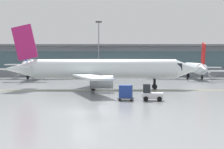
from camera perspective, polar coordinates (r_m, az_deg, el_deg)
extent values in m
plane|color=gray|center=(36.11, -4.42, -5.94)|extent=(400.00, 400.00, 0.00)
cube|color=yellow|center=(60.60, -1.11, -2.49)|extent=(110.00, 0.62, 0.01)
cube|color=#8C939E|center=(114.33, -1.64, 2.13)|extent=(217.40, 8.00, 9.00)
cube|color=slate|center=(110.25, -1.69, 2.35)|extent=(208.70, 0.16, 5.04)
cube|color=slate|center=(112.90, -1.66, 4.56)|extent=(226.09, 11.00, 0.60)
cylinder|color=white|center=(98.16, -11.64, 1.38)|extent=(3.55, 23.92, 3.32)
cone|color=white|center=(111.88, -10.31, 1.53)|extent=(3.19, 4.01, 3.15)
cube|color=black|center=(109.26, -10.54, 1.72)|extent=(2.62, 3.01, 1.16)
cone|color=white|center=(83.86, -13.49, 1.17)|extent=(2.87, 5.34, 2.82)
cube|color=white|center=(98.23, -16.72, 0.79)|extent=(14.00, 6.65, 0.27)
cylinder|color=#999EA3|center=(98.97, -14.96, 0.29)|extent=(2.08, 3.53, 2.05)
cube|color=white|center=(95.03, -6.82, 0.83)|extent=(13.98, 6.90, 0.27)
cylinder|color=#999EA3|center=(96.83, -8.33, 0.30)|extent=(2.08, 3.53, 2.05)
cube|color=navy|center=(84.92, -13.36, 4.22)|extent=(0.40, 4.48, 6.25)
cube|color=white|center=(85.83, -14.87, 1.52)|extent=(4.90, 2.39, 0.23)
cube|color=white|center=(84.78, -11.67, 1.54)|extent=(4.90, 2.39, 0.23)
cylinder|color=black|center=(106.46, -10.79, 0.11)|extent=(0.43, 0.43, 1.76)
cylinder|color=black|center=(106.48, -10.79, -0.13)|extent=(0.55, 0.88, 0.88)
cylinder|color=black|center=(96.78, -13.15, -0.15)|extent=(0.43, 0.43, 1.76)
cylinder|color=black|center=(96.80, -13.14, -0.41)|extent=(0.55, 0.88, 0.88)
cylinder|color=black|center=(95.93, -10.52, -0.15)|extent=(0.43, 0.43, 1.76)
cylinder|color=black|center=(95.95, -10.52, -0.42)|extent=(0.55, 0.88, 0.88)
cylinder|color=white|center=(97.26, 12.74, 1.01)|extent=(3.39, 19.85, 2.75)
cone|color=white|center=(108.59, 11.56, 1.18)|extent=(2.71, 3.38, 2.61)
cube|color=black|center=(106.42, 11.77, 1.33)|extent=(2.22, 2.54, 0.96)
cone|color=white|center=(85.45, 14.32, 0.79)|extent=(2.48, 4.47, 2.33)
cube|color=white|center=(94.56, 8.75, 0.54)|extent=(11.55, 5.94, 0.23)
cylinder|color=#999EA3|center=(96.10, 10.00, 0.11)|extent=(1.79, 2.96, 1.70)
cube|color=white|center=(97.34, 16.99, 0.52)|extent=(11.59, 5.27, 0.23)
cylinder|color=#999EA3|center=(97.96, 15.52, 0.10)|extent=(1.79, 2.96, 1.70)
cube|color=red|center=(86.28, 14.22, 3.28)|extent=(0.41, 3.71, 5.17)
cube|color=white|center=(86.19, 12.84, 1.09)|extent=(4.10, 2.07, 0.19)
cube|color=white|center=(87.08, 15.45, 1.08)|extent=(4.10, 2.07, 0.19)
cylinder|color=black|center=(104.13, 11.99, -0.04)|extent=(0.36, 0.36, 1.45)
cylinder|color=black|center=(104.14, 11.99, -0.24)|extent=(0.47, 0.74, 0.73)
cylinder|color=black|center=(95.41, 11.83, -0.27)|extent=(0.36, 0.36, 1.45)
cylinder|color=black|center=(95.43, 11.83, -0.49)|extent=(0.47, 0.74, 0.73)
cylinder|color=black|center=(96.14, 14.01, -0.27)|extent=(0.36, 0.36, 1.45)
cylinder|color=black|center=(96.16, 14.00, -0.49)|extent=(0.47, 0.74, 0.73)
cylinder|color=white|center=(62.39, -1.08, 0.86)|extent=(24.45, 3.45, 3.39)
cone|color=white|center=(63.85, 11.82, 0.85)|extent=(4.08, 3.23, 3.22)
cube|color=black|center=(63.32, 9.42, 1.24)|extent=(3.06, 2.65, 1.19)
cone|color=white|center=(64.30, -14.52, 0.83)|extent=(5.44, 2.90, 2.89)
cube|color=white|center=(71.15, -2.62, 0.32)|extent=(6.90, 14.32, 0.28)
cylinder|color=#999EA3|center=(68.36, -1.45, -0.56)|extent=(3.60, 2.10, 2.10)
cube|color=white|center=(53.81, -3.30, -0.40)|extent=(6.96, 14.31, 0.28)
cylinder|color=#999EA3|center=(56.60, -1.65, -1.21)|extent=(3.60, 2.10, 2.10)
cube|color=#B21E66|center=(64.08, -13.62, 4.95)|extent=(4.58, 0.37, 6.39)
cube|color=white|center=(66.38, -12.76, 1.34)|extent=(2.41, 5.00, 0.24)
cube|color=white|center=(61.51, -13.74, 1.24)|extent=(2.41, 5.00, 0.24)
cylinder|color=black|center=(63.01, 6.72, -1.50)|extent=(0.44, 0.44, 1.80)
cylinder|color=black|center=(63.05, 6.72, -1.91)|extent=(0.90, 0.55, 0.90)
cylinder|color=black|center=(64.86, -2.83, -1.37)|extent=(0.44, 0.44, 1.80)
cylinder|color=black|center=(64.89, -2.83, -1.77)|extent=(0.90, 0.55, 0.90)
cylinder|color=black|center=(60.28, -3.00, -1.67)|extent=(0.44, 0.44, 1.80)
cylinder|color=black|center=(60.32, -3.00, -2.09)|extent=(0.90, 0.55, 0.90)
cube|color=silver|center=(45.85, 6.46, -3.32)|extent=(2.79, 1.79, 0.70)
cube|color=#1E2328|center=(45.80, 5.53, -2.19)|extent=(1.08, 1.37, 1.10)
cylinder|color=black|center=(46.56, 7.54, -3.67)|extent=(0.63, 0.31, 0.60)
cylinder|color=black|center=(45.17, 7.51, -3.86)|extent=(0.63, 0.31, 0.60)
cylinder|color=black|center=(46.62, 5.45, -3.65)|extent=(0.63, 0.31, 0.60)
cylinder|color=black|center=(45.23, 5.35, -3.84)|extent=(0.63, 0.31, 0.60)
cube|color=#595B60|center=(46.15, 2.19, -3.73)|extent=(2.32, 1.91, 0.12)
cube|color=navy|center=(46.06, 2.19, -2.67)|extent=(1.81, 1.73, 1.60)
cylinder|color=black|center=(46.78, 3.20, -3.86)|extent=(0.23, 0.13, 0.22)
cylinder|color=black|center=(45.40, 3.03, -4.05)|extent=(0.23, 0.13, 0.22)
cylinder|color=black|center=(46.94, 1.37, -3.83)|extent=(0.23, 0.13, 0.22)
cylinder|color=black|center=(45.56, 1.15, -4.02)|extent=(0.23, 0.13, 0.22)
cylinder|color=gray|center=(107.29, -2.11, 3.94)|extent=(0.36, 0.36, 15.88)
cube|color=#3F3F42|center=(107.80, -2.12, 8.29)|extent=(1.80, 0.30, 0.50)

